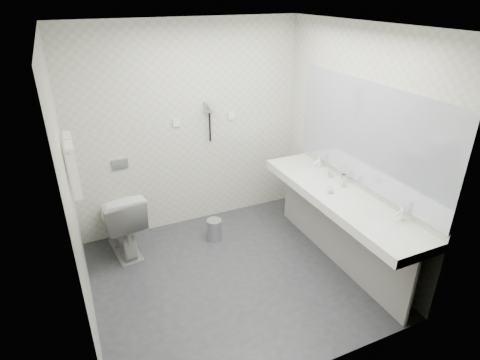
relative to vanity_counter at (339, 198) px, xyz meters
name	(u,v)px	position (x,y,z in m)	size (l,w,h in m)	color
floor	(233,277)	(-1.12, 0.20, -0.80)	(2.80, 2.80, 0.00)	#2C2D32
ceiling	(231,26)	(-1.12, 0.20, 1.70)	(2.80, 2.80, 0.00)	silver
wall_back	(189,129)	(-1.12, 1.50, 0.45)	(2.80, 2.80, 0.00)	beige
wall_front	(310,244)	(-1.12, -1.10, 0.45)	(2.80, 2.80, 0.00)	beige
wall_left	(71,200)	(-2.52, 0.20, 0.45)	(2.60, 2.60, 0.00)	beige
wall_right	(353,147)	(0.27, 0.20, 0.45)	(2.60, 2.60, 0.00)	beige
vanity_counter	(339,198)	(0.00, 0.00, 0.00)	(0.55, 2.20, 0.10)	silver
vanity_panel	(337,232)	(0.02, 0.00, -0.42)	(0.03, 2.15, 0.75)	gray
vanity_post_near	(412,291)	(0.05, -1.04, -0.42)	(0.06, 0.06, 0.75)	silver
vanity_post_far	(290,191)	(0.05, 1.04, -0.42)	(0.06, 0.06, 0.75)	silver
mirror	(367,136)	(0.26, 0.00, 0.65)	(0.02, 2.20, 1.05)	#B2BCC6
basin_near	(384,226)	(0.00, -0.65, 0.04)	(0.40, 0.31, 0.05)	silver
basin_far	(305,171)	(0.00, 0.65, 0.04)	(0.40, 0.31, 0.05)	silver
faucet_near	(402,213)	(0.19, -0.65, 0.12)	(0.04, 0.04, 0.15)	silver
faucet_far	(320,162)	(0.19, 0.65, 0.12)	(0.04, 0.04, 0.15)	silver
soap_bottle_a	(343,182)	(0.13, 0.12, 0.10)	(0.05, 0.05, 0.10)	beige
soap_bottle_b	(330,189)	(-0.08, 0.06, 0.09)	(0.07, 0.07, 0.08)	beige
glass_left	(344,179)	(0.20, 0.20, 0.10)	(0.05, 0.05, 0.10)	silver
glass_right	(331,173)	(0.16, 0.38, 0.10)	(0.06, 0.06, 0.10)	silver
toilet	(120,221)	(-2.09, 1.17, -0.40)	(0.45, 0.79, 0.80)	silver
flush_plate	(120,164)	(-1.98, 1.49, 0.15)	(0.18, 0.02, 0.12)	#B2B5BA
pedal_bin	(214,230)	(-1.05, 0.94, -0.67)	(0.18, 0.18, 0.25)	#B2B5BA
bin_lid	(214,221)	(-1.05, 0.94, -0.54)	(0.18, 0.18, 0.01)	#B2B5BA
towel_rail	(67,142)	(-2.47, 0.75, 0.75)	(0.02, 0.02, 0.62)	silver
towel_near	(74,170)	(-2.46, 0.61, 0.53)	(0.07, 0.24, 0.48)	white
towel_far	(72,159)	(-2.46, 0.89, 0.53)	(0.07, 0.24, 0.48)	white
dryer_cradle	(209,107)	(-0.88, 1.47, 0.70)	(0.10, 0.04, 0.14)	#9B9BA0
dryer_barrel	(211,106)	(-0.88, 1.40, 0.73)	(0.08, 0.08, 0.14)	#9B9BA0
dryer_cord	(210,127)	(-0.88, 1.46, 0.45)	(0.02, 0.02, 0.35)	black
switch_plate_a	(177,123)	(-1.27, 1.49, 0.55)	(0.09, 0.02, 0.09)	silver
switch_plate_b	(232,116)	(-0.57, 1.49, 0.55)	(0.09, 0.02, 0.09)	silver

